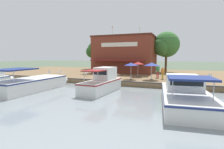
{
  "coord_description": "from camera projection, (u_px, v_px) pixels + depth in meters",
  "views": [
    {
      "loc": [
        19.23,
        8.32,
        3.55
      ],
      "look_at": [
        -1.0,
        0.45,
        1.3
      ],
      "focal_mm": 28.0,
      "sensor_mm": 36.0,
      "label": 1
    }
  ],
  "objects": [
    {
      "name": "tree_upstream_bank",
      "position": [
        165.0,
        45.0,
        32.8
      ],
      "size": [
        5.05,
        4.81,
        7.61
      ],
      "color": "brown",
      "rests_on": "quay_deck"
    },
    {
      "name": "motorboat_second_along",
      "position": [
        104.0,
        82.0,
        17.6
      ],
      "size": [
        6.7,
        2.34,
        2.39
      ],
      "color": "white",
      "rests_on": "river_water"
    },
    {
      "name": "motorboat_far_downstream",
      "position": [
        183.0,
        92.0,
        13.2
      ],
      "size": [
        9.68,
        3.95,
        2.25
      ],
      "color": "white",
      "rests_on": "river_water"
    },
    {
      "name": "quay_deck",
      "position": [
        130.0,
        75.0,
        31.36
      ],
      "size": [
        22.0,
        56.0,
        0.6
      ],
      "primitive_type": "cube",
      "color": "brown",
      "rests_on": "ground"
    },
    {
      "name": "cafe_chair_mid_patio",
      "position": [
        87.0,
        73.0,
        26.56
      ],
      "size": [
        0.58,
        0.58,
        0.85
      ],
      "color": "white",
      "rests_on": "quay_deck"
    },
    {
      "name": "motorboat_distant_upstream",
      "position": [
        37.0,
        83.0,
        18.58
      ],
      "size": [
        9.0,
        3.11,
        2.35
      ],
      "color": "white",
      "rests_on": "river_water"
    },
    {
      "name": "cafe_chair_under_first_umbrella",
      "position": [
        59.0,
        72.0,
        28.1
      ],
      "size": [
        0.57,
        0.57,
        0.85
      ],
      "color": "white",
      "rests_on": "quay_deck"
    },
    {
      "name": "patio_umbrella_mid_patio_left",
      "position": [
        152.0,
        64.0,
        22.02
      ],
      "size": [
        2.0,
        2.0,
        2.2
      ],
      "color": "#B7B7B7",
      "rests_on": "quay_deck"
    },
    {
      "name": "ground_plane",
      "position": [
        106.0,
        86.0,
        21.19
      ],
      "size": [
        220.0,
        220.0,
        0.0
      ],
      "primitive_type": "plane",
      "color": "#4C5B47"
    },
    {
      "name": "person_at_quay_edge",
      "position": [
        163.0,
        71.0,
        22.85
      ],
      "size": [
        0.45,
        0.45,
        1.6
      ],
      "color": "gold",
      "rests_on": "quay_deck"
    },
    {
      "name": "quay_edge_fender",
      "position": [
        106.0,
        80.0,
        21.22
      ],
      "size": [
        0.2,
        50.4,
        0.1
      ],
      "primitive_type": "cube",
      "color": "#2D2D33",
      "rests_on": "quay_deck"
    },
    {
      "name": "waterfront_restaurant",
      "position": [
        126.0,
        54.0,
        33.68
      ],
      "size": [
        10.04,
        11.04,
        8.83
      ],
      "color": "brown",
      "rests_on": "quay_deck"
    },
    {
      "name": "cafe_chair_beside_entrance",
      "position": [
        48.0,
        73.0,
        26.67
      ],
      "size": [
        0.54,
        0.54,
        0.85
      ],
      "color": "white",
      "rests_on": "quay_deck"
    },
    {
      "name": "cafe_chair_back_row_seat",
      "position": [
        99.0,
        72.0,
        28.46
      ],
      "size": [
        0.58,
        0.58,
        0.85
      ],
      "color": "white",
      "rests_on": "quay_deck"
    },
    {
      "name": "person_near_entrance",
      "position": [
        158.0,
        69.0,
        24.1
      ],
      "size": [
        0.51,
        0.51,
        1.82
      ],
      "color": "#B23338",
      "rests_on": "quay_deck"
    },
    {
      "name": "tree_downstream_bank",
      "position": [
        95.0,
        51.0,
        41.88
      ],
      "size": [
        4.42,
        4.21,
        6.59
      ],
      "color": "brown",
      "rests_on": "quay_deck"
    },
    {
      "name": "patio_umbrella_back_row",
      "position": [
        138.0,
        63.0,
        25.26
      ],
      "size": [
        1.71,
        1.71,
        2.22
      ],
      "color": "#B7B7B7",
      "rests_on": "quay_deck"
    },
    {
      "name": "patio_umbrella_by_entrance",
      "position": [
        131.0,
        64.0,
        22.55
      ],
      "size": [
        1.82,
        1.82,
        2.16
      ],
      "color": "#B7B7B7",
      "rests_on": "quay_deck"
    },
    {
      "name": "cafe_chair_facing_river",
      "position": [
        210.0,
        77.0,
        21.48
      ],
      "size": [
        0.48,
        0.48,
        0.85
      ],
      "color": "white",
      "rests_on": "quay_deck"
    }
  ]
}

